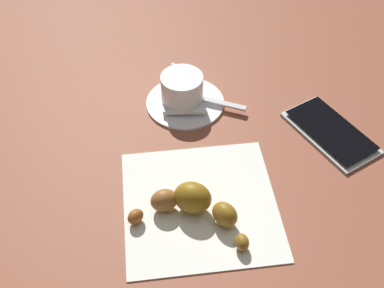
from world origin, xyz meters
name	(u,v)px	position (x,y,z in m)	size (l,w,h in m)	color
ground_plane	(193,145)	(0.00, 0.00, 0.00)	(1.80, 1.80, 0.00)	brown
saucer	(185,102)	(0.09, 0.01, 0.00)	(0.12, 0.12, 0.01)	white
espresso_cup	(182,88)	(0.09, 0.02, 0.03)	(0.09, 0.07, 0.05)	white
teaspoon	(189,95)	(0.10, 0.01, 0.01)	(0.06, 0.14, 0.01)	silver
sugar_packet	(184,109)	(0.06, 0.01, 0.01)	(0.07, 0.02, 0.01)	white
napkin	(200,204)	(-0.11, -0.01, 0.00)	(0.20, 0.20, 0.00)	white
croissant	(195,204)	(-0.12, 0.00, 0.02)	(0.09, 0.16, 0.04)	brown
cell_phone	(331,132)	(0.02, -0.21, 0.01)	(0.16, 0.14, 0.01)	#B6BEBD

